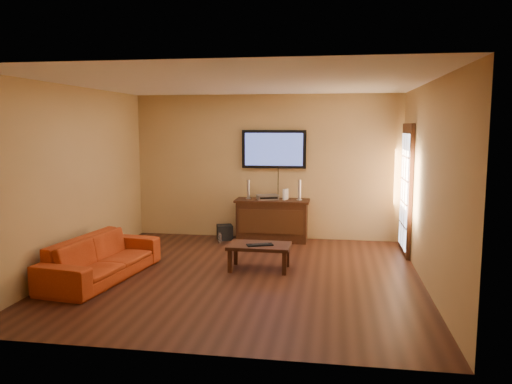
% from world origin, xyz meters
% --- Properties ---
extents(ground_plane, '(5.00, 5.00, 0.00)m').
position_xyz_m(ground_plane, '(0.00, 0.00, 0.00)').
color(ground_plane, black).
rests_on(ground_plane, ground).
extents(room_walls, '(5.00, 5.00, 5.00)m').
position_xyz_m(room_walls, '(0.00, 0.62, 1.69)').
color(room_walls, tan).
rests_on(room_walls, ground).
extents(french_door, '(0.07, 1.02, 2.22)m').
position_xyz_m(french_door, '(2.46, 1.70, 1.05)').
color(french_door, black).
rests_on(french_door, ground).
extents(media_console, '(1.36, 0.52, 0.77)m').
position_xyz_m(media_console, '(0.15, 2.23, 0.39)').
color(media_console, black).
rests_on(media_console, ground).
extents(television, '(1.20, 0.08, 0.71)m').
position_xyz_m(television, '(0.15, 2.45, 1.69)').
color(television, black).
rests_on(television, ground).
extents(coffee_table, '(0.92, 0.56, 0.38)m').
position_xyz_m(coffee_table, '(0.20, 0.33, 0.33)').
color(coffee_table, black).
rests_on(coffee_table, ground).
extents(sofa, '(0.85, 2.06, 0.78)m').
position_xyz_m(sofa, '(-1.91, -0.42, 0.39)').
color(sofa, '#AC3813').
rests_on(sofa, ground).
extents(speaker_left, '(0.10, 0.10, 0.35)m').
position_xyz_m(speaker_left, '(-0.30, 2.27, 0.93)').
color(speaker_left, silver).
rests_on(speaker_left, media_console).
extents(speaker_right, '(0.10, 0.10, 0.37)m').
position_xyz_m(speaker_right, '(0.65, 2.26, 0.94)').
color(speaker_right, silver).
rests_on(speaker_right, media_console).
extents(av_receiver, '(0.45, 0.38, 0.09)m').
position_xyz_m(av_receiver, '(0.06, 2.25, 0.81)').
color(av_receiver, silver).
rests_on(av_receiver, media_console).
extents(game_console, '(0.09, 0.15, 0.20)m').
position_xyz_m(game_console, '(0.40, 2.26, 0.87)').
color(game_console, white).
rests_on(game_console, media_console).
extents(subwoofer, '(0.36, 0.36, 0.28)m').
position_xyz_m(subwoofer, '(-0.73, 2.18, 0.14)').
color(subwoofer, black).
rests_on(subwoofer, ground).
extents(bottle, '(0.07, 0.07, 0.20)m').
position_xyz_m(bottle, '(-0.76, 1.89, 0.09)').
color(bottle, white).
rests_on(bottle, ground).
extents(keyboard, '(0.41, 0.27, 0.02)m').
position_xyz_m(keyboard, '(0.22, 0.27, 0.39)').
color(keyboard, black).
rests_on(keyboard, coffee_table).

